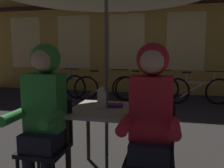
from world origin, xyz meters
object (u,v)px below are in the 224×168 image
at_px(person_right_hooded, 151,111).
at_px(bicycle_fourth, 197,90).
at_px(chair_left, 48,141).
at_px(person_left_hooded, 43,105).
at_px(bicycle_nearest, 60,85).
at_px(bicycle_second, 105,88).
at_px(book, 114,105).
at_px(lantern, 103,96).
at_px(chair_right, 150,150).
at_px(bicycle_third, 146,88).
at_px(cafe_table, 107,118).

distance_m(person_right_hooded, bicycle_fourth, 4.36).
height_order(chair_left, bicycle_fourth, chair_left).
bearing_deg(person_left_hooded, bicycle_nearest, 113.52).
distance_m(bicycle_second, book, 3.83).
height_order(lantern, person_left_hooded, person_left_hooded).
xyz_separation_m(chair_right, bicycle_third, (-0.38, 4.26, -0.14)).
relative_size(person_right_hooded, bicycle_fourth, 0.84).
xyz_separation_m(cafe_table, bicycle_second, (-0.99, 3.75, -0.29)).
height_order(person_left_hooded, bicycle_nearest, person_left_hooded).
height_order(bicycle_second, bicycle_third, same).
height_order(bicycle_second, book, bicycle_second).
bearing_deg(bicycle_second, person_left_hooded, -83.01).
xyz_separation_m(lantern, chair_right, (0.52, -0.38, -0.37)).
distance_m(lantern, bicycle_third, 3.92).
bearing_deg(person_right_hooded, person_left_hooded, 180.00).
bearing_deg(lantern, person_right_hooded, -39.84).
relative_size(cafe_table, bicycle_third, 0.44).
relative_size(cafe_table, lantern, 3.20).
bearing_deg(chair_right, cafe_table, 142.45).
height_order(person_right_hooded, bicycle_nearest, person_right_hooded).
xyz_separation_m(lantern, bicycle_fourth, (1.40, 3.80, -0.51)).
bearing_deg(person_left_hooded, chair_right, 3.39).
height_order(chair_left, person_right_hooded, person_right_hooded).
xyz_separation_m(cafe_table, bicycle_third, (0.10, 3.89, -0.29)).
bearing_deg(bicycle_second, cafe_table, -75.18).
height_order(chair_right, person_right_hooded, person_right_hooded).
distance_m(bicycle_second, bicycle_third, 1.10).
height_order(lantern, bicycle_fourth, lantern).
height_order(lantern, bicycle_second, lantern).
bearing_deg(lantern, bicycle_nearest, 120.76).
bearing_deg(chair_left, lantern, 41.08).
bearing_deg(person_left_hooded, cafe_table, 41.57).
relative_size(lantern, chair_left, 0.27).
relative_size(chair_left, bicycle_second, 0.53).
distance_m(cafe_table, person_right_hooded, 0.67).
distance_m(person_right_hooded, bicycle_second, 4.46).
xyz_separation_m(bicycle_fourth, book, (-1.31, -3.72, 0.41)).
distance_m(bicycle_third, bicycle_fourth, 1.27).
bearing_deg(chair_left, cafe_table, 37.55).
bearing_deg(cafe_table, lantern, 165.49).
relative_size(chair_left, bicycle_third, 0.52).
xyz_separation_m(chair_right, person_left_hooded, (-0.96, -0.06, 0.36)).
xyz_separation_m(bicycle_nearest, bicycle_third, (2.47, -0.03, 0.00)).
relative_size(chair_right, book, 4.35).
relative_size(bicycle_nearest, bicycle_fourth, 0.99).
relative_size(bicycle_nearest, bicycle_third, 0.99).
height_order(chair_left, bicycle_second, chair_left).
relative_size(lantern, book, 1.16).
bearing_deg(person_right_hooded, bicycle_second, 109.42).
xyz_separation_m(lantern, person_left_hooded, (-0.44, -0.44, -0.01)).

